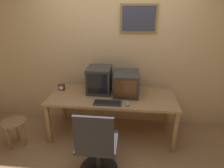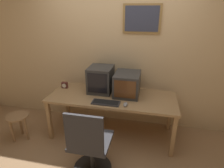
# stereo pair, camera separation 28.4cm
# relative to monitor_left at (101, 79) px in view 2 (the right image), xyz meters

# --- Properties ---
(ground_plane) EXTENTS (14.00, 14.00, 0.00)m
(ground_plane) POSITION_rel_monitor_left_xyz_m (0.22, -0.86, -0.91)
(ground_plane) COLOR #93704C
(wall_back) EXTENTS (8.00, 0.08, 2.60)m
(wall_back) POSITION_rel_monitor_left_xyz_m (0.22, 0.33, 0.40)
(wall_back) COLOR #D1B284
(wall_back) RESTS_ON ground_plane
(desk) EXTENTS (1.97, 0.76, 0.70)m
(desk) POSITION_rel_monitor_left_xyz_m (0.22, -0.16, -0.27)
(desk) COLOR #99754C
(desk) RESTS_ON ground_plane
(monitor_left) EXTENTS (0.37, 0.41, 0.41)m
(monitor_left) POSITION_rel_monitor_left_xyz_m (0.00, 0.00, 0.00)
(monitor_left) COLOR #333333
(monitor_left) RESTS_ON desk
(monitor_right) EXTENTS (0.39, 0.48, 0.35)m
(monitor_right) POSITION_rel_monitor_left_xyz_m (0.44, -0.03, -0.03)
(monitor_right) COLOR #333333
(monitor_right) RESTS_ON desk
(keyboard_main) EXTENTS (0.40, 0.16, 0.03)m
(keyboard_main) POSITION_rel_monitor_left_xyz_m (0.18, -0.41, -0.19)
(keyboard_main) COLOR #333338
(keyboard_main) RESTS_ON desk
(mouse_near_keyboard) EXTENTS (0.06, 0.12, 0.04)m
(mouse_near_keyboard) POSITION_rel_monitor_left_xyz_m (0.47, -0.42, -0.19)
(mouse_near_keyboard) COLOR gray
(mouse_near_keyboard) RESTS_ON desk
(desk_clock) EXTENTS (0.10, 0.06, 0.10)m
(desk_clock) POSITION_rel_monitor_left_xyz_m (-0.64, -0.01, -0.16)
(desk_clock) COLOR #4C231E
(desk_clock) RESTS_ON desk
(office_chair) EXTENTS (0.50, 0.50, 0.95)m
(office_chair) POSITION_rel_monitor_left_xyz_m (0.13, -1.02, -0.50)
(office_chair) COLOR black
(office_chair) RESTS_ON ground_plane
(side_stool) EXTENTS (0.34, 0.34, 0.43)m
(side_stool) POSITION_rel_monitor_left_xyz_m (-1.20, -0.60, -0.57)
(side_stool) COLOR #8E6B47
(side_stool) RESTS_ON ground_plane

